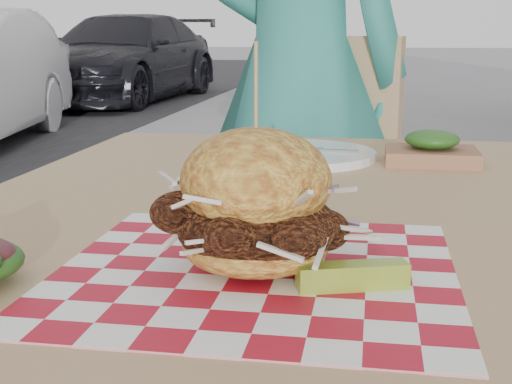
# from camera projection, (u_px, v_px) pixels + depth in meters

# --- Properties ---
(diner) EXTENTS (0.72, 0.57, 1.71)m
(diner) POSITION_uv_depth(u_px,v_px,m) (297.00, 70.00, 2.00)
(diner) COLOR teal
(diner) RESTS_ON ground
(car_dark) EXTENTS (1.98, 4.20, 1.18)m
(car_dark) POSITION_uv_depth(u_px,v_px,m) (124.00, 57.00, 9.83)
(car_dark) COLOR black
(car_dark) RESTS_ON ground
(patio_table) EXTENTS (0.80, 1.20, 0.75)m
(patio_table) POSITION_uv_depth(u_px,v_px,m) (267.00, 266.00, 0.91)
(patio_table) COLOR tan
(patio_table) RESTS_ON ground
(patio_chair) EXTENTS (0.53, 0.54, 0.95)m
(patio_chair) POSITION_uv_depth(u_px,v_px,m) (336.00, 182.00, 1.98)
(patio_chair) COLOR tan
(patio_chair) RESTS_ON ground
(paper_liner) EXTENTS (0.36, 0.36, 0.00)m
(paper_liner) POSITION_uv_depth(u_px,v_px,m) (256.00, 271.00, 0.65)
(paper_liner) COLOR #B51225
(paper_liner) RESTS_ON patio_table
(sandwich) EXTENTS (0.18, 0.18, 0.20)m
(sandwich) POSITION_uv_depth(u_px,v_px,m) (256.00, 209.00, 0.64)
(sandwich) COLOR gold
(sandwich) RESTS_ON paper_liner
(pickle_spear) EXTENTS (0.10, 0.05, 0.02)m
(pickle_spear) POSITION_uv_depth(u_px,v_px,m) (353.00, 276.00, 0.60)
(pickle_spear) COLOR #85A730
(pickle_spear) RESTS_ON paper_liner
(place_setting) EXTENTS (0.27, 0.27, 0.02)m
(place_setting) POSITION_uv_depth(u_px,v_px,m) (297.00, 154.00, 1.23)
(place_setting) COLOR white
(place_setting) RESTS_ON patio_table
(kraft_tray) EXTENTS (0.15, 0.12, 0.06)m
(kraft_tray) POSITION_uv_depth(u_px,v_px,m) (432.00, 150.00, 1.18)
(kraft_tray) COLOR #906041
(kraft_tray) RESTS_ON patio_table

